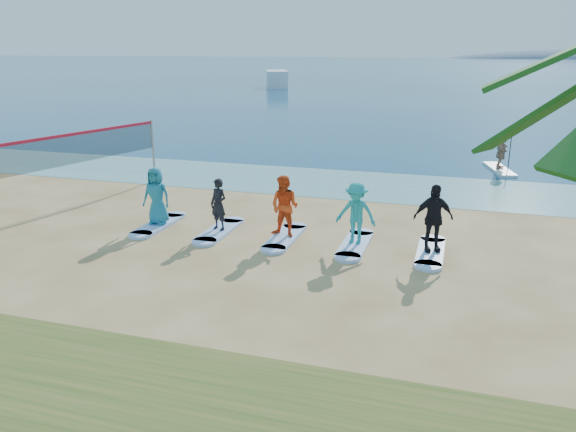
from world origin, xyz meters
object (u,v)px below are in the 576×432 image
(student_1, at_px, (218,204))
(paddleboard, at_px, (499,169))
(student_2, at_px, (285,206))
(paddleboarder, at_px, (502,150))
(volleyball_net, at_px, (57,152))
(boat_offshore_a, at_px, (277,87))
(surfboard_2, at_px, (285,237))
(student_3, at_px, (356,213))
(surfboard_1, at_px, (219,231))
(surfboard_4, at_px, (430,252))
(surfboard_3, at_px, (355,244))
(student_4, at_px, (433,218))
(surfboard_0, at_px, (159,225))
(student_0, at_px, (157,196))

(student_1, bearing_deg, paddleboard, 73.88)
(student_1, height_order, student_2, student_2)
(paddleboarder, relative_size, student_2, 0.93)
(volleyball_net, relative_size, boat_offshore_a, 1.17)
(surfboard_2, bearing_deg, student_3, 0.00)
(surfboard_2, xyz_separation_m, student_2, (0.00, 0.00, 0.93))
(paddleboarder, relative_size, surfboard_1, 0.75)
(surfboard_2, relative_size, surfboard_4, 1.00)
(surfboard_2, bearing_deg, surfboard_3, 0.00)
(paddleboard, bearing_deg, student_4, -113.84)
(paddleboarder, height_order, surfboard_1, paddleboarder)
(student_1, bearing_deg, surfboard_4, 19.56)
(surfboard_1, height_order, student_1, student_1)
(surfboard_0, height_order, surfboard_2, same)
(student_3, bearing_deg, student_1, -175.23)
(volleyball_net, distance_m, boat_offshore_a, 61.33)
(volleyball_net, height_order, student_3, volleyball_net)
(boat_offshore_a, bearing_deg, student_1, -93.93)
(boat_offshore_a, bearing_deg, student_2, -92.18)
(surfboard_2, height_order, student_2, student_2)
(volleyball_net, height_order, paddleboarder, volleyball_net)
(paddleboard, distance_m, student_0, 15.77)
(volleyball_net, distance_m, surfboard_0, 4.79)
(volleyball_net, height_order, student_4, volleyball_net)
(student_2, bearing_deg, surfboard_1, -168.77)
(surfboard_2, bearing_deg, surfboard_0, 180.00)
(volleyball_net, relative_size, student_3, 5.12)
(paddleboard, bearing_deg, paddleboarder, 0.00)
(surfboard_0, bearing_deg, student_1, 0.00)
(student_1, xyz_separation_m, student_2, (2.05, 0.00, 0.11))
(student_0, xyz_separation_m, surfboard_3, (6.15, 0.00, -0.92))
(paddleboarder, bearing_deg, volleyball_net, 130.11)
(surfboard_1, bearing_deg, student_3, 0.00)
(surfboard_1, distance_m, student_4, 6.22)
(paddleboard, relative_size, student_0, 1.71)
(paddleboard, xyz_separation_m, student_2, (-6.39, -11.75, 0.91))
(student_1, relative_size, student_3, 0.90)
(surfboard_0, distance_m, student_0, 0.92)
(student_2, distance_m, student_4, 4.10)
(student_3, distance_m, surfboard_4, 2.24)
(volleyball_net, xyz_separation_m, student_2, (8.40, -1.03, -0.93))
(student_3, bearing_deg, boat_offshore_a, 114.99)
(surfboard_3, bearing_deg, volleyball_net, 174.38)
(student_3, xyz_separation_m, student_4, (2.05, 0.00, 0.05))
(student_2, bearing_deg, student_3, 11.23)
(boat_offshore_a, xyz_separation_m, student_1, (18.41, -61.13, 0.86))
(paddleboarder, bearing_deg, surfboard_2, 155.63)
(student_0, bearing_deg, surfboard_3, -2.21)
(surfboard_0, height_order, student_3, student_3)
(surfboard_1, distance_m, surfboard_3, 4.10)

